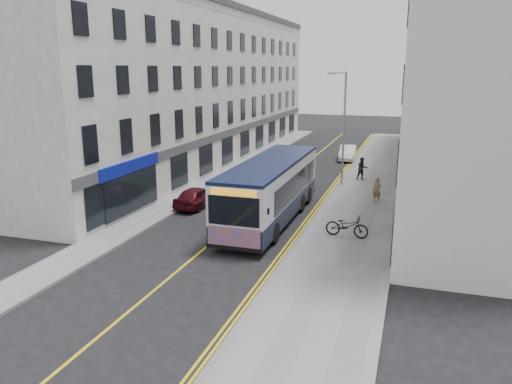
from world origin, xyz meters
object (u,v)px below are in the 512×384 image
Objects in this scene: car_white at (348,153)px; pedestrian_near at (377,190)px; car_maroon at (197,197)px; city_bus at (271,188)px; streetlamp at (343,125)px; bicycle at (347,226)px; pedestrian_far at (362,169)px.

pedestrian_near is at bearing -79.72° from car_white.
car_white is 19.96m from car_maroon.
streetlamp is at bearing 75.48° from city_bus.
streetlamp reaches higher than car_white.
pedestrian_near is 0.42× the size of car_maroon.
pedestrian_near reaches higher than bicycle.
bicycle is at bearing 167.24° from car_maroon.
city_bus reaches higher than pedestrian_near.
streetlamp is at bearing 15.14° from bicycle.
bicycle is 7.18m from pedestrian_near.
pedestrian_far is (-0.71, 13.33, 0.29)m from bicycle.
car_white is (-2.95, 21.98, -0.02)m from bicycle.
city_bus is at bearing -134.38° from pedestrian_far.
car_white is (-0.97, 10.79, -3.72)m from streetlamp.
streetlamp reaches higher than city_bus.
car_maroon is (-10.31, -4.01, -0.26)m from pedestrian_near.
bicycle is at bearing -79.97° from streetlamp.
pedestrian_near is at bearing 45.53° from city_bus.
pedestrian_far is 0.45× the size of car_maroon.
car_white is 1.06× the size of car_maroon.
pedestrian_far is 8.95m from car_white.
city_bus is 12.19m from pedestrian_far.
pedestrian_far is at bearing 72.23° from city_bus.
streetlamp is at bearing -127.30° from car_maroon.
city_bus is 5.35m from car_maroon.
pedestrian_near reaches higher than car_white.
streetlamp is 11.62m from car_maroon.
car_white is (1.48, 20.24, -1.19)m from city_bus.
pedestrian_far is (3.71, 11.58, -0.88)m from city_bus.
car_maroon reaches higher than bicycle.
city_bus is 2.90× the size of car_white.
bicycle is 0.53× the size of car_white.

